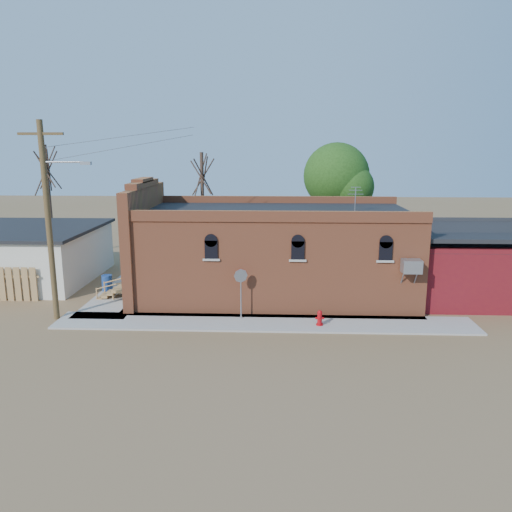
{
  "coord_description": "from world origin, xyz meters",
  "views": [
    {
      "loc": [
        2.01,
        -20.51,
        7.86
      ],
      "look_at": [
        0.98,
        4.3,
        2.4
      ],
      "focal_mm": 35.0,
      "sensor_mm": 36.0,
      "label": 1
    }
  ],
  "objects_px": {
    "trash_barrel": "(107,283)",
    "utility_pole": "(49,217)",
    "brick_bar": "(269,252)",
    "fire_hydrant": "(320,318)",
    "stop_sign": "(241,280)"
  },
  "relations": [
    {
      "from": "fire_hydrant",
      "to": "trash_barrel",
      "type": "distance_m",
      "value": 12.33
    },
    {
      "from": "trash_barrel",
      "to": "brick_bar",
      "type": "bearing_deg",
      "value": -0.91
    },
    {
      "from": "fire_hydrant",
      "to": "brick_bar",
      "type": "bearing_deg",
      "value": 109.09
    },
    {
      "from": "trash_barrel",
      "to": "fire_hydrant",
      "type": "bearing_deg",
      "value": -24.04
    },
    {
      "from": "utility_pole",
      "to": "fire_hydrant",
      "type": "relative_size",
      "value": 13.01
    },
    {
      "from": "utility_pole",
      "to": "trash_barrel",
      "type": "distance_m",
      "value": 6.21
    },
    {
      "from": "brick_bar",
      "to": "utility_pole",
      "type": "height_order",
      "value": "utility_pole"
    },
    {
      "from": "trash_barrel",
      "to": "utility_pole",
      "type": "bearing_deg",
      "value": -100.78
    },
    {
      "from": "brick_bar",
      "to": "trash_barrel",
      "type": "relative_size",
      "value": 18.88
    },
    {
      "from": "brick_bar",
      "to": "fire_hydrant",
      "type": "bearing_deg",
      "value": -64.57
    },
    {
      "from": "fire_hydrant",
      "to": "utility_pole",
      "type": "bearing_deg",
      "value": 170.88
    },
    {
      "from": "utility_pole",
      "to": "fire_hydrant",
      "type": "height_order",
      "value": "utility_pole"
    },
    {
      "from": "fire_hydrant",
      "to": "stop_sign",
      "type": "bearing_deg",
      "value": 161.42
    },
    {
      "from": "stop_sign",
      "to": "trash_barrel",
      "type": "bearing_deg",
      "value": 152.55
    },
    {
      "from": "fire_hydrant",
      "to": "trash_barrel",
      "type": "bearing_deg",
      "value": 149.62
    }
  ]
}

